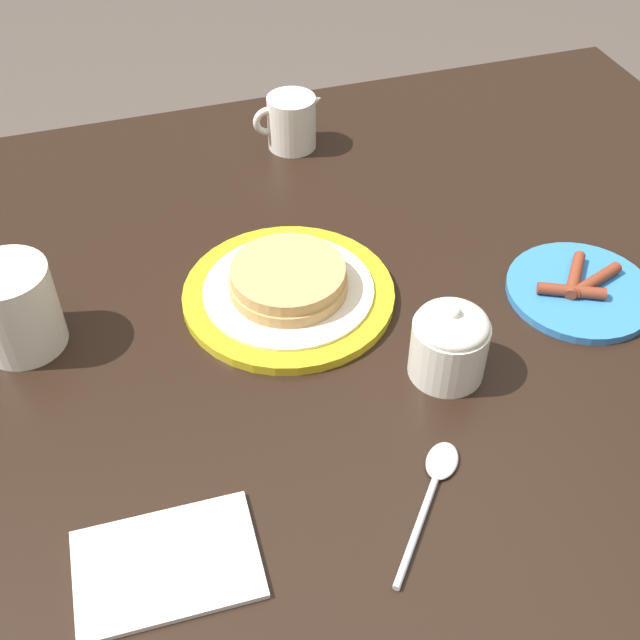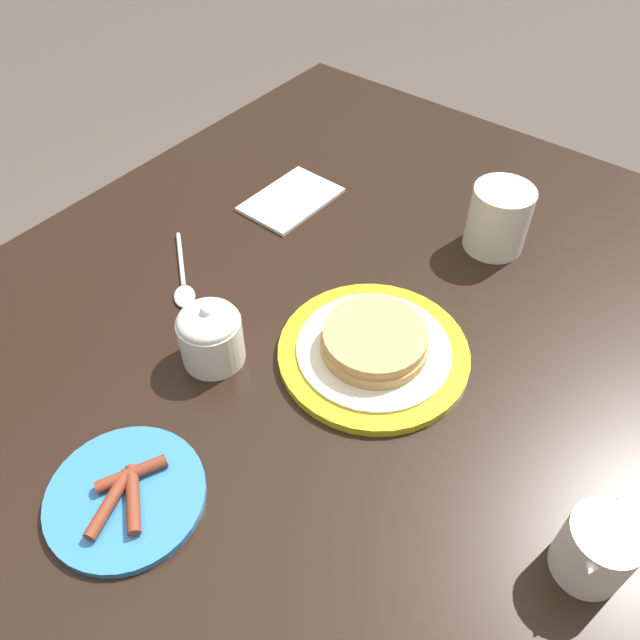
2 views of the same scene
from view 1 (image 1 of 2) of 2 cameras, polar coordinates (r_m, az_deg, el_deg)
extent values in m
plane|color=#51473F|center=(1.55, 0.46, -21.32)|extent=(8.00, 8.00, 0.00)
cube|color=black|center=(0.92, 0.72, -0.81)|extent=(1.33, 1.05, 0.03)
cube|color=black|center=(1.70, 15.29, 4.68)|extent=(0.07, 0.07, 0.75)
cylinder|color=gold|center=(0.93, -2.24, 1.83)|extent=(0.25, 0.25, 0.01)
cylinder|color=beige|center=(0.93, -2.26, 2.20)|extent=(0.20, 0.20, 0.00)
cylinder|color=tan|center=(0.92, -2.27, 2.64)|extent=(0.14, 0.14, 0.01)
cylinder|color=tan|center=(0.91, -2.30, 3.34)|extent=(0.13, 0.13, 0.01)
cylinder|color=#337AC6|center=(0.98, 17.98, 1.99)|extent=(0.17, 0.17, 0.01)
cylinder|color=brown|center=(0.99, 19.05, 2.72)|extent=(0.08, 0.04, 0.01)
cylinder|color=brown|center=(0.96, 17.45, 1.98)|extent=(0.08, 0.05, 0.01)
cylinder|color=brown|center=(0.99, 17.69, 3.08)|extent=(0.06, 0.07, 0.01)
cylinder|color=silver|center=(0.91, -20.85, 0.78)|extent=(0.09, 0.09, 0.10)
cylinder|color=brown|center=(0.88, -21.53, 2.80)|extent=(0.08, 0.08, 0.00)
cylinder|color=silver|center=(1.18, -2.03, 13.88)|extent=(0.07, 0.07, 0.08)
cone|color=silver|center=(1.18, -0.54, 15.28)|extent=(0.03, 0.03, 0.04)
torus|color=silver|center=(1.17, -3.72, 13.93)|extent=(0.04, 0.01, 0.04)
cylinder|color=silver|center=(0.84, 9.12, -2.05)|extent=(0.08, 0.08, 0.07)
ellipsoid|color=silver|center=(0.81, 9.39, -0.29)|extent=(0.08, 0.08, 0.03)
sphere|color=silver|center=(0.80, 9.52, 0.53)|extent=(0.01, 0.01, 0.01)
cube|color=silver|center=(0.73, -10.84, -16.69)|extent=(0.16, 0.11, 0.01)
cylinder|color=silver|center=(0.74, 6.90, -14.67)|extent=(0.08, 0.10, 0.01)
ellipsoid|color=silver|center=(0.78, 8.68, -9.87)|extent=(0.05, 0.05, 0.01)
camera|label=2|loc=(1.12, 21.78, 41.10)|focal=35.00mm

